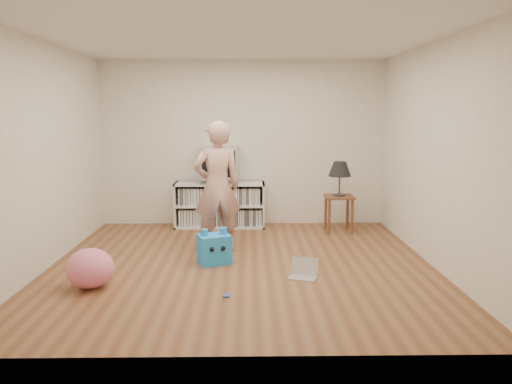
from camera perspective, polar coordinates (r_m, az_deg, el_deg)
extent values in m
plane|color=brown|center=(5.98, -1.66, -8.31)|extent=(4.50, 4.50, 0.00)
cube|color=silver|center=(7.97, -1.50, 5.58)|extent=(4.50, 0.02, 2.60)
cube|color=silver|center=(3.49, -2.23, 1.04)|extent=(4.50, 0.02, 2.60)
cube|color=silver|center=(6.18, -23.11, 3.84)|extent=(0.02, 4.50, 2.60)
cube|color=silver|center=(6.12, 19.89, 3.98)|extent=(0.02, 4.50, 2.60)
cube|color=white|center=(5.76, -1.79, 17.19)|extent=(4.50, 4.50, 0.01)
cube|color=white|center=(8.08, -4.07, -1.18)|extent=(1.40, 0.03, 0.70)
cube|color=white|center=(7.94, -9.10, -1.45)|extent=(0.03, 0.45, 0.70)
cube|color=white|center=(7.86, 0.84, -1.44)|extent=(0.03, 0.45, 0.70)
cube|color=white|center=(7.94, -4.12, -3.83)|extent=(1.40, 0.45, 0.03)
cube|color=white|center=(7.87, -4.15, -1.45)|extent=(1.34, 0.45, 0.03)
cube|color=white|center=(7.82, -4.18, 0.96)|extent=(1.40, 0.45, 0.03)
cube|color=silver|center=(7.87, -4.15, -1.45)|extent=(1.26, 0.36, 0.64)
cube|color=gray|center=(7.81, -4.18, 1.32)|extent=(0.45, 0.35, 0.07)
cube|color=#9A9A9F|center=(7.78, -4.21, 3.40)|extent=(0.60, 0.52, 0.50)
cube|color=black|center=(7.51, -4.32, 3.20)|extent=(0.50, 0.01, 0.40)
cylinder|color=brown|center=(7.44, 8.36, -2.85)|extent=(0.04, 0.04, 0.52)
cylinder|color=brown|center=(7.51, 10.93, -2.82)|extent=(0.04, 0.04, 0.52)
cylinder|color=brown|center=(7.77, 7.96, -2.33)|extent=(0.04, 0.04, 0.52)
cylinder|color=brown|center=(7.83, 10.42, -2.31)|extent=(0.04, 0.04, 0.52)
cube|color=brown|center=(7.59, 9.47, -0.54)|extent=(0.42, 0.42, 0.03)
cylinder|color=#333333|center=(7.58, 9.48, -0.33)|extent=(0.18, 0.18, 0.02)
cylinder|color=#333333|center=(7.56, 9.51, 0.96)|extent=(0.02, 0.02, 0.32)
imported|color=#D5A492|center=(6.40, -4.47, 0.56)|extent=(0.70, 0.56, 1.68)
cube|color=silver|center=(5.53, 5.34, -9.73)|extent=(0.34, 0.29, 0.01)
cube|color=silver|center=(5.60, 5.59, -8.43)|extent=(0.30, 0.15, 0.19)
cube|color=black|center=(5.60, 5.59, -8.43)|extent=(0.26, 0.13, 0.16)
cube|color=#4157AD|center=(5.01, -3.40, -11.73)|extent=(0.07, 0.09, 0.02)
cube|color=#1F93F9|center=(6.02, -4.81, -6.50)|extent=(0.44, 0.40, 0.35)
cylinder|color=#1F93F9|center=(5.93, -5.92, -4.62)|extent=(0.09, 0.09, 0.08)
cylinder|color=#1F93F9|center=(5.99, -3.77, -4.45)|extent=(0.09, 0.09, 0.08)
sphere|color=black|center=(5.85, -5.06, -6.57)|extent=(0.06, 0.06, 0.06)
sphere|color=black|center=(5.88, -3.78, -6.45)|extent=(0.06, 0.06, 0.06)
ellipsoid|color=pink|center=(5.46, -18.44, -8.26)|extent=(0.63, 0.63, 0.41)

